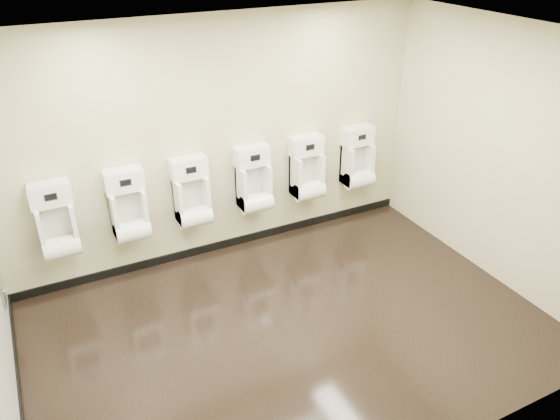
{
  "coord_description": "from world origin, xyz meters",
  "views": [
    {
      "loc": [
        -2.01,
        -3.73,
        3.64
      ],
      "look_at": [
        0.15,
        0.55,
        1.06
      ],
      "focal_mm": 35.0,
      "sensor_mm": 36.0,
      "label": 1
    }
  ],
  "objects_px": {
    "urinal_1": "(129,210)",
    "urinal_5": "(358,162)",
    "access_panel": "(2,292)",
    "urinal_0": "(57,226)",
    "urinal_2": "(192,197)",
    "urinal_4": "(307,172)",
    "urinal_3": "(254,184)"
  },
  "relations": [
    {
      "from": "urinal_1",
      "to": "urinal_5",
      "type": "height_order",
      "value": "same"
    },
    {
      "from": "urinal_5",
      "to": "urinal_1",
      "type": "bearing_deg",
      "value": 180.0
    },
    {
      "from": "access_panel",
      "to": "urinal_0",
      "type": "xyz_separation_m",
      "value": [
        0.61,
        0.41,
        0.36
      ]
    },
    {
      "from": "urinal_1",
      "to": "urinal_2",
      "type": "xyz_separation_m",
      "value": [
        0.71,
        0.0,
        0.0
      ]
    },
    {
      "from": "urinal_4",
      "to": "urinal_0",
      "type": "bearing_deg",
      "value": 180.0
    },
    {
      "from": "access_panel",
      "to": "urinal_2",
      "type": "bearing_deg",
      "value": 11.31
    },
    {
      "from": "access_panel",
      "to": "urinal_5",
      "type": "distance_m",
      "value": 4.32
    },
    {
      "from": "urinal_3",
      "to": "urinal_1",
      "type": "bearing_deg",
      "value": 180.0
    },
    {
      "from": "urinal_0",
      "to": "urinal_3",
      "type": "xyz_separation_m",
      "value": [
        2.21,
        0.0,
        0.0
      ]
    },
    {
      "from": "urinal_4",
      "to": "urinal_5",
      "type": "height_order",
      "value": "same"
    },
    {
      "from": "access_panel",
      "to": "urinal_0",
      "type": "relative_size",
      "value": 0.32
    },
    {
      "from": "urinal_3",
      "to": "urinal_4",
      "type": "distance_m",
      "value": 0.72
    },
    {
      "from": "urinal_2",
      "to": "urinal_5",
      "type": "bearing_deg",
      "value": 0.0
    },
    {
      "from": "urinal_5",
      "to": "urinal_0",
      "type": "bearing_deg",
      "value": 180.0
    },
    {
      "from": "urinal_0",
      "to": "urinal_5",
      "type": "xyz_separation_m",
      "value": [
        3.68,
        0.0,
        0.0
      ]
    },
    {
      "from": "urinal_4",
      "to": "urinal_2",
      "type": "bearing_deg",
      "value": 180.0
    },
    {
      "from": "urinal_2",
      "to": "urinal_5",
      "type": "distance_m",
      "value": 2.24
    },
    {
      "from": "urinal_1",
      "to": "urinal_3",
      "type": "xyz_separation_m",
      "value": [
        1.48,
        0.0,
        0.0
      ]
    },
    {
      "from": "urinal_1",
      "to": "urinal_5",
      "type": "relative_size",
      "value": 1.0
    },
    {
      "from": "access_panel",
      "to": "urinal_3",
      "type": "height_order",
      "value": "urinal_3"
    },
    {
      "from": "access_panel",
      "to": "urinal_1",
      "type": "bearing_deg",
      "value": 17.0
    },
    {
      "from": "urinal_1",
      "to": "urinal_2",
      "type": "relative_size",
      "value": 1.0
    },
    {
      "from": "access_panel",
      "to": "urinal_3",
      "type": "relative_size",
      "value": 0.32
    },
    {
      "from": "urinal_2",
      "to": "urinal_4",
      "type": "distance_m",
      "value": 1.49
    },
    {
      "from": "urinal_0",
      "to": "urinal_2",
      "type": "bearing_deg",
      "value": 0.0
    },
    {
      "from": "urinal_0",
      "to": "urinal_4",
      "type": "height_order",
      "value": "same"
    },
    {
      "from": "urinal_1",
      "to": "urinal_3",
      "type": "bearing_deg",
      "value": 0.0
    },
    {
      "from": "urinal_0",
      "to": "urinal_5",
      "type": "relative_size",
      "value": 1.0
    },
    {
      "from": "urinal_1",
      "to": "urinal_3",
      "type": "relative_size",
      "value": 1.0
    },
    {
      "from": "access_panel",
      "to": "urinal_2",
      "type": "xyz_separation_m",
      "value": [
        2.05,
        0.41,
        0.36
      ]
    },
    {
      "from": "access_panel",
      "to": "urinal_5",
      "type": "height_order",
      "value": "urinal_5"
    },
    {
      "from": "access_panel",
      "to": "urinal_0",
      "type": "bearing_deg",
      "value": 33.97
    }
  ]
}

